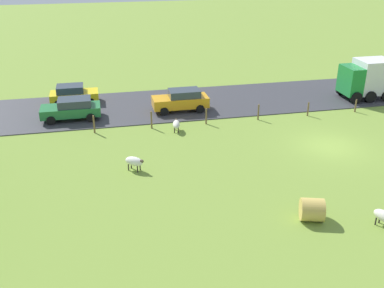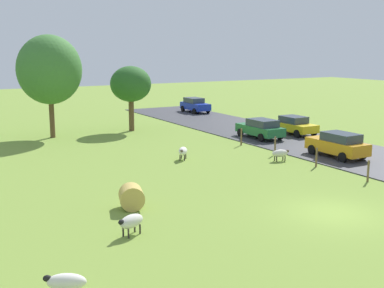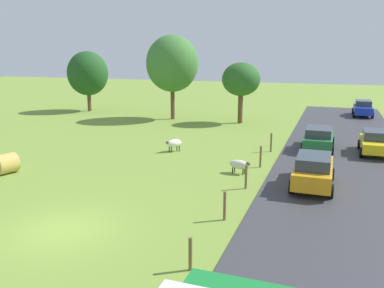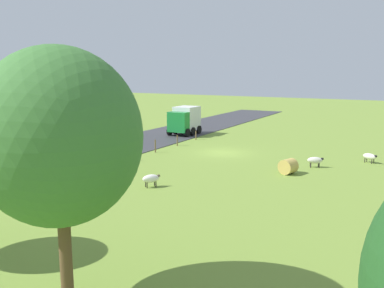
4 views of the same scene
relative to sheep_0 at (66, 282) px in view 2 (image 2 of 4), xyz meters
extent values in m
plane|color=olive|center=(12.41, 1.79, -0.54)|extent=(160.00, 160.00, 0.00)
ellipsoid|color=silver|center=(0.02, -0.01, 0.01)|extent=(1.26, 0.99, 0.49)
ellipsoid|color=black|center=(-0.47, 0.25, 0.12)|extent=(0.31, 0.28, 0.20)
ellipsoid|color=silver|center=(17.09, 11.15, -0.02)|extent=(1.19, 0.68, 0.49)
ellipsoid|color=brown|center=(17.61, 11.06, 0.09)|extent=(0.29, 0.22, 0.20)
cylinder|color=#2D2823|center=(17.42, 11.23, -0.38)|extent=(0.07, 0.07, 0.34)
cylinder|color=#2D2823|center=(17.37, 10.96, -0.38)|extent=(0.07, 0.07, 0.34)
cylinder|color=#2D2823|center=(16.81, 11.34, -0.38)|extent=(0.07, 0.07, 0.34)
cylinder|color=#2D2823|center=(16.76, 11.07, -0.38)|extent=(0.07, 0.07, 0.34)
ellipsoid|color=white|center=(11.80, 14.62, 0.03)|extent=(1.10, 1.21, 0.54)
ellipsoid|color=brown|center=(11.48, 14.19, 0.16)|extent=(0.30, 0.32, 0.20)
cylinder|color=#2D2823|center=(11.73, 14.28, -0.36)|extent=(0.07, 0.07, 0.38)
cylinder|color=#2D2823|center=(11.49, 14.46, -0.36)|extent=(0.07, 0.07, 0.38)
cylinder|color=#2D2823|center=(12.10, 14.77, -0.36)|extent=(0.07, 0.07, 0.38)
cylinder|color=#2D2823|center=(11.86, 14.95, -0.36)|extent=(0.07, 0.07, 0.38)
ellipsoid|color=silver|center=(3.62, 3.78, 0.03)|extent=(1.27, 0.93, 0.53)
ellipsoid|color=black|center=(3.11, 3.57, 0.15)|extent=(0.31, 0.27, 0.20)
cylinder|color=#2D2823|center=(3.38, 3.52, -0.36)|extent=(0.07, 0.07, 0.38)
cylinder|color=#2D2823|center=(3.27, 3.79, -0.36)|extent=(0.07, 0.07, 0.38)
cylinder|color=#2D2823|center=(3.97, 3.76, -0.36)|extent=(0.07, 0.07, 0.38)
cylinder|color=#2D2823|center=(3.86, 4.03, -0.36)|extent=(0.07, 0.07, 0.38)
cylinder|color=tan|center=(4.90, 6.81, 0.01)|extent=(1.39, 1.37, 1.12)
cylinder|color=brown|center=(6.46, 27.28, 1.18)|extent=(0.41, 0.41, 3.45)
ellipsoid|color=#3D7533|center=(6.46, 27.28, 5.00)|extent=(5.17, 5.17, 5.57)
cylinder|color=brown|center=(13.45, 27.23, 0.95)|extent=(0.47, 0.47, 2.99)
ellipsoid|color=#285B23|center=(13.45, 27.23, 3.62)|extent=(3.59, 3.59, 3.12)
cylinder|color=brown|center=(18.00, 4.77, 0.06)|extent=(0.12, 0.12, 1.21)
cylinder|color=brown|center=(18.00, 8.77, 0.05)|extent=(0.12, 0.12, 1.20)
cylinder|color=brown|center=(18.00, 12.78, 0.10)|extent=(0.12, 0.12, 1.28)
cylinder|color=brown|center=(18.00, 16.79, 0.10)|extent=(0.12, 0.12, 1.29)
cube|color=yellow|center=(24.60, 18.24, 0.16)|extent=(1.82, 3.83, 0.64)
cube|color=#333D47|center=(24.60, 18.53, 0.76)|extent=(1.60, 2.11, 0.56)
cylinder|color=black|center=(25.51, 17.00, -0.16)|extent=(0.22, 0.64, 0.64)
cylinder|color=black|center=(23.69, 17.00, -0.16)|extent=(0.22, 0.64, 0.64)
cylinder|color=black|center=(25.51, 19.49, -0.16)|extent=(0.22, 0.64, 0.64)
cylinder|color=black|center=(23.69, 19.49, -0.16)|extent=(0.22, 0.64, 0.64)
cube|color=#1933B2|center=(24.73, 35.45, 0.21)|extent=(1.76, 4.17, 0.75)
cube|color=#333D47|center=(24.73, 35.76, 0.86)|extent=(1.55, 2.29, 0.56)
cylinder|color=black|center=(25.61, 34.10, -0.16)|extent=(0.22, 0.64, 0.64)
cylinder|color=black|center=(23.85, 34.10, -0.16)|extent=(0.22, 0.64, 0.64)
cylinder|color=black|center=(25.61, 36.81, -0.16)|extent=(0.22, 0.64, 0.64)
cylinder|color=black|center=(23.85, 36.81, -0.16)|extent=(0.22, 0.64, 0.64)
cube|color=orange|center=(21.08, 10.11, 0.23)|extent=(1.77, 4.32, 0.78)
cube|color=#333D47|center=(21.08, 9.78, 0.90)|extent=(1.56, 2.37, 0.56)
cylinder|color=black|center=(20.20, 11.51, -0.16)|extent=(0.22, 0.64, 0.64)
cylinder|color=black|center=(21.97, 11.51, -0.16)|extent=(0.22, 0.64, 0.64)
cylinder|color=black|center=(20.20, 8.70, -0.16)|extent=(0.22, 0.64, 0.64)
cylinder|color=black|center=(21.97, 8.70, -0.16)|extent=(0.22, 0.64, 0.64)
cube|color=#237238|center=(20.98, 18.43, 0.18)|extent=(1.86, 4.34, 0.68)
cube|color=#333D47|center=(20.98, 18.10, 0.80)|extent=(1.64, 2.39, 0.56)
cylinder|color=black|center=(20.05, 19.84, -0.16)|extent=(0.22, 0.64, 0.64)
cylinder|color=black|center=(21.91, 19.84, -0.16)|extent=(0.22, 0.64, 0.64)
cylinder|color=black|center=(20.05, 17.02, -0.16)|extent=(0.22, 0.64, 0.64)
cylinder|color=black|center=(21.91, 17.02, -0.16)|extent=(0.22, 0.64, 0.64)
camera|label=1|loc=(-11.58, 16.22, 11.65)|focal=41.88mm
camera|label=2|loc=(-3.39, -13.38, 6.62)|focal=46.36mm
camera|label=3|loc=(21.77, -9.62, 5.99)|focal=37.07mm
camera|label=4|loc=(-3.14, 36.32, 7.01)|focal=38.74mm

